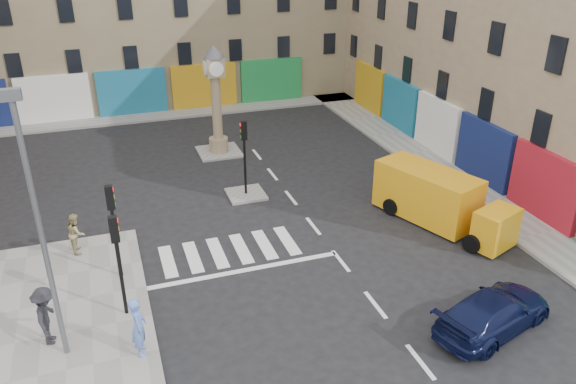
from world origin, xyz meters
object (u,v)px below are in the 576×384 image
lamp_post (38,220)px  pedestrian_dark (47,316)px  traffic_light_island (244,146)px  yellow_van (438,199)px  navy_sedan (494,312)px  pedestrian_tan (76,233)px  traffic_light_left_near (117,250)px  traffic_light_left_far (113,217)px  pedestrian_blue (139,326)px  clock_pillar (216,93)px

lamp_post → pedestrian_dark: size_ratio=4.17×
traffic_light_island → pedestrian_dark: 12.22m
yellow_van → lamp_post: bearing=172.9°
lamp_post → navy_sedan: (13.24, -3.17, -4.12)m
pedestrian_tan → traffic_light_island: bearing=-69.7°
lamp_post → pedestrian_tan: size_ratio=4.97×
traffic_light_left_near → yellow_van: (13.61, 2.35, -1.46)m
yellow_van → navy_sedan: bearing=-128.9°
lamp_post → pedestrian_tan: (0.41, 6.13, -3.81)m
traffic_light_left_far → pedestrian_blue: 4.80m
clock_pillar → traffic_light_left_far: bearing=-118.9°
pedestrian_blue → pedestrian_tan: 7.12m
traffic_light_left_far → traffic_light_island: (6.30, 5.40, -0.03)m
navy_sedan → yellow_van: yellow_van is taller
traffic_light_island → pedestrian_tan: traffic_light_island is taller
lamp_post → pedestrian_dark: 3.74m
yellow_van → pedestrian_tan: 15.29m
traffic_light_left_near → yellow_van: 13.89m
lamp_post → navy_sedan: lamp_post is taller
traffic_light_island → pedestrian_tan: size_ratio=2.21×
lamp_post → pedestrian_tan: lamp_post is taller
yellow_van → traffic_light_left_far: bearing=159.1°
clock_pillar → pedestrian_tan: 12.22m
pedestrian_blue → traffic_light_left_near: bearing=11.4°
pedestrian_dark → yellow_van: bearing=-74.0°
navy_sedan → pedestrian_blue: size_ratio=2.32×
traffic_light_left_near → pedestrian_dark: traffic_light_left_near is taller
yellow_van → pedestrian_tan: (-15.10, 2.39, -0.17)m
traffic_light_island → clock_pillar: bearing=90.0°
pedestrian_blue → pedestrian_dark: size_ratio=1.00×
traffic_light_island → lamp_post: (-8.20, -9.20, 2.20)m
traffic_light_left_near → pedestrian_tan: traffic_light_left_near is taller
pedestrian_tan → pedestrian_dark: 5.52m
navy_sedan → pedestrian_dark: 14.23m
traffic_light_left_far → navy_sedan: 13.45m
traffic_light_island → pedestrian_blue: traffic_light_island is taller
traffic_light_left_near → traffic_light_left_far: bearing=90.0°
navy_sedan → yellow_van: bearing=-35.6°
pedestrian_blue → navy_sedan: bearing=-98.8°
pedestrian_dark → pedestrian_tan: bearing=-3.9°
traffic_light_left_far → navy_sedan: (11.34, -6.97, -1.95)m
traffic_light_island → navy_sedan: bearing=-67.8°
navy_sedan → pedestrian_blue: (-11.04, 2.41, 0.47)m
navy_sedan → pedestrian_dark: pedestrian_dark is taller
navy_sedan → pedestrian_dark: size_ratio=2.31×
traffic_light_island → yellow_van: 9.23m
traffic_light_left_far → clock_pillar: clock_pillar is taller
traffic_light_island → traffic_light_left_near: bearing=-128.9°
clock_pillar → yellow_van: (7.31, -11.45, -2.39)m
lamp_post → pedestrian_blue: size_ratio=4.18×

